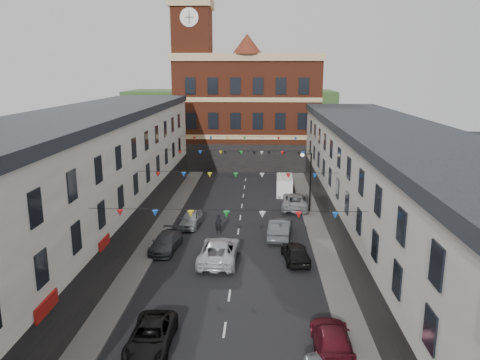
# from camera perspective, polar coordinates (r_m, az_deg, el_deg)

# --- Properties ---
(ground) EXTENTS (160.00, 160.00, 0.00)m
(ground) POSITION_cam_1_polar(r_m,az_deg,el_deg) (33.78, -0.85, -10.82)
(ground) COLOR black
(ground) RESTS_ON ground
(pavement_left) EXTENTS (1.80, 64.00, 0.15)m
(pavement_left) POSITION_cam_1_polar(r_m,az_deg,el_deg) (36.60, -11.65, -9.03)
(pavement_left) COLOR #605E5B
(pavement_left) RESTS_ON ground
(pavement_right) EXTENTS (1.80, 64.00, 0.15)m
(pavement_right) POSITION_cam_1_polar(r_m,az_deg,el_deg) (35.90, 10.55, -9.43)
(pavement_right) COLOR #605E5B
(pavement_right) RESTS_ON ground
(terrace_left) EXTENTS (8.40, 56.00, 10.70)m
(terrace_left) POSITION_cam_1_polar(r_m,az_deg,el_deg) (35.61, -20.08, -1.27)
(terrace_left) COLOR #BDB7AB
(terrace_left) RESTS_ON ground
(terrace_right) EXTENTS (8.40, 56.00, 9.70)m
(terrace_right) POSITION_cam_1_polar(r_m,az_deg,el_deg) (34.50, 19.17, -2.50)
(terrace_right) COLOR beige
(terrace_right) RESTS_ON ground
(civic_building) EXTENTS (20.60, 13.30, 18.50)m
(civic_building) POSITION_cam_1_polar(r_m,az_deg,el_deg) (69.02, 0.96, 8.50)
(civic_building) COLOR maroon
(civic_building) RESTS_ON ground
(clock_tower) EXTENTS (5.60, 5.60, 30.00)m
(clock_tower) POSITION_cam_1_polar(r_m,az_deg,el_deg) (66.48, -5.76, 14.13)
(clock_tower) COLOR maroon
(clock_tower) RESTS_ON ground
(distant_hill) EXTENTS (40.00, 14.00, 10.00)m
(distant_hill) POSITION_cam_1_polar(r_m,az_deg,el_deg) (93.41, -1.12, 7.79)
(distant_hill) COLOR #2F4922
(distant_hill) RESTS_ON ground
(street_lamp) EXTENTS (1.10, 0.36, 6.00)m
(street_lamp) POSITION_cam_1_polar(r_m,az_deg,el_deg) (46.12, 8.30, 0.72)
(street_lamp) COLOR black
(street_lamp) RESTS_ON ground
(car_left_c) EXTENTS (2.16, 4.64, 1.29)m
(car_left_c) POSITION_cam_1_polar(r_m,az_deg,el_deg) (25.36, -10.79, -18.16)
(car_left_c) COLOR black
(car_left_c) RESTS_ON ground
(car_left_d) EXTENTS (2.29, 4.75, 1.33)m
(car_left_d) POSITION_cam_1_polar(r_m,az_deg,el_deg) (37.35, -9.03, -7.48)
(car_left_d) COLOR #44454C
(car_left_d) RESTS_ON ground
(car_left_e) EXTENTS (1.96, 4.19, 1.39)m
(car_left_e) POSITION_cam_1_polar(r_m,az_deg,el_deg) (42.56, -6.02, -4.76)
(car_left_e) COLOR #93979B
(car_left_e) RESTS_ON ground
(car_right_c) EXTENTS (2.02, 4.74, 1.36)m
(car_right_c) POSITION_cam_1_polar(r_m,az_deg,el_deg) (25.04, 11.12, -18.51)
(car_right_c) COLOR maroon
(car_right_c) RESTS_ON ground
(car_right_d) EXTENTS (2.19, 4.43, 1.45)m
(car_right_d) POSITION_cam_1_polar(r_m,az_deg,el_deg) (34.97, 6.79, -8.77)
(car_right_d) COLOR black
(car_right_d) RESTS_ON ground
(car_right_e) EXTENTS (2.33, 5.19, 1.65)m
(car_right_e) POSITION_cam_1_polar(r_m,az_deg,el_deg) (39.77, 4.92, -5.82)
(car_right_e) COLOR #4A4D52
(car_right_e) RESTS_ON ground
(car_right_f) EXTENTS (3.17, 5.97, 1.60)m
(car_right_f) POSITION_cam_1_polar(r_m,az_deg,el_deg) (48.07, 6.77, -2.54)
(car_right_f) COLOR #9D9FA2
(car_right_f) RESTS_ON ground
(moving_car) EXTENTS (2.92, 6.00, 1.64)m
(moving_car) POSITION_cam_1_polar(r_m,az_deg,el_deg) (34.84, -2.57, -8.60)
(moving_car) COLOR silver
(moving_car) RESTS_ON ground
(white_van) EXTENTS (1.94, 4.65, 2.03)m
(white_van) POSITION_cam_1_polar(r_m,az_deg,el_deg) (53.57, 5.44, -0.63)
(white_van) COLOR white
(white_van) RESTS_ON ground
(pedestrian) EXTENTS (0.73, 0.57, 1.76)m
(pedestrian) POSITION_cam_1_polar(r_m,az_deg,el_deg) (40.37, -2.61, -5.42)
(pedestrian) COLOR black
(pedestrian) RESTS_ON ground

